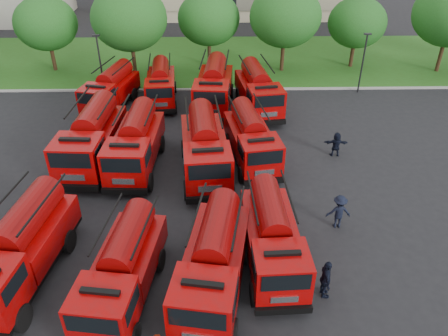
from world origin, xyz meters
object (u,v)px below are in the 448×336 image
object	(u,v)px
fire_truck_3	(272,237)
firefighter_3	(336,226)
fire_truck_2	(214,261)
fire_truck_4	(92,137)
fire_truck_1	(123,269)
fire_truck_11	(258,90)
firefighter_4	(103,184)
fire_truck_10	(214,86)
firefighter_5	(334,155)
firefighter_2	(323,295)
fire_truck_7	(251,138)
fire_truck_0	(20,249)
fire_truck_5	(136,143)
fire_truck_8	(111,89)
fire_truck_9	(161,84)
fire_truck_6	(205,147)

from	to	relation	value
fire_truck_3	firefighter_3	xyz separation A→B (m)	(3.75, 2.51, -1.54)
fire_truck_2	firefighter_3	distance (m)	7.80
fire_truck_4	firefighter_3	size ratio (longest dim) A/B	4.14
fire_truck_1	fire_truck_4	size ratio (longest dim) A/B	0.87
fire_truck_11	firefighter_4	xyz separation A→B (m)	(-10.18, -10.31, -1.67)
fire_truck_10	firefighter_5	world-z (taller)	fire_truck_10
firefighter_2	fire_truck_7	bearing A→B (deg)	12.22
fire_truck_3	firefighter_3	size ratio (longest dim) A/B	3.53
fire_truck_0	firefighter_5	world-z (taller)	fire_truck_0
fire_truck_10	firefighter_3	world-z (taller)	fire_truck_10
fire_truck_3	fire_truck_5	world-z (taller)	fire_truck_5
fire_truck_2	firefighter_3	bearing A→B (deg)	41.92
fire_truck_0	firefighter_2	size ratio (longest dim) A/B	3.93
firefighter_5	fire_truck_10	bearing A→B (deg)	-40.16
fire_truck_2	fire_truck_4	size ratio (longest dim) A/B	0.93
fire_truck_3	fire_truck_5	xyz separation A→B (m)	(-7.53, 8.67, 0.16)
fire_truck_8	fire_truck_10	distance (m)	8.22
fire_truck_9	fire_truck_7	bearing A→B (deg)	-59.48
fire_truck_1	fire_truck_5	size ratio (longest dim) A/B	0.92
fire_truck_11	firefighter_4	bearing A→B (deg)	-142.63
fire_truck_1	fire_truck_10	xyz separation A→B (m)	(3.82, 19.47, 0.23)
fire_truck_5	fire_truck_7	bearing A→B (deg)	7.84
fire_truck_3	fire_truck_10	size ratio (longest dim) A/B	0.86
firefighter_2	fire_truck_11	bearing A→B (deg)	4.24
fire_truck_8	firefighter_5	xyz separation A→B (m)	(16.24, -7.95, -1.55)
fire_truck_8	firefighter_4	xyz separation A→B (m)	(1.52, -10.99, -1.55)
fire_truck_9	fire_truck_8	bearing A→B (deg)	-168.38
fire_truck_9	fire_truck_2	bearing A→B (deg)	-82.67
fire_truck_0	fire_truck_9	size ratio (longest dim) A/B	1.13
firefighter_5	fire_truck_7	bearing A→B (deg)	8.97
fire_truck_3	fire_truck_4	world-z (taller)	fire_truck_4
fire_truck_4	fire_truck_6	size ratio (longest dim) A/B	1.01
fire_truck_1	fire_truck_4	bearing A→B (deg)	117.03
fire_truck_0	fire_truck_9	world-z (taller)	fire_truck_0
fire_truck_3	firefighter_5	bearing A→B (deg)	58.71
fire_truck_6	firefighter_5	bearing A→B (deg)	6.67
fire_truck_0	fire_truck_10	distance (m)	20.20
fire_truck_10	firefighter_4	size ratio (longest dim) A/B	4.30
fire_truck_3	firefighter_4	world-z (taller)	fire_truck_3
fire_truck_0	fire_truck_4	size ratio (longest dim) A/B	0.95
fire_truck_5	fire_truck_6	world-z (taller)	fire_truck_6
fire_truck_6	firefighter_2	distance (m)	11.49
firefighter_2	firefighter_5	distance (m)	12.29
fire_truck_0	fire_truck_11	world-z (taller)	fire_truck_0
fire_truck_5	fire_truck_9	world-z (taller)	fire_truck_5
fire_truck_3	firefighter_4	size ratio (longest dim) A/B	3.72
fire_truck_4	fire_truck_10	world-z (taller)	fire_truck_4
firefighter_2	firefighter_4	size ratio (longest dim) A/B	1.06
fire_truck_3	fire_truck_7	size ratio (longest dim) A/B	0.94
fire_truck_4	fire_truck_1	bearing A→B (deg)	-67.46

